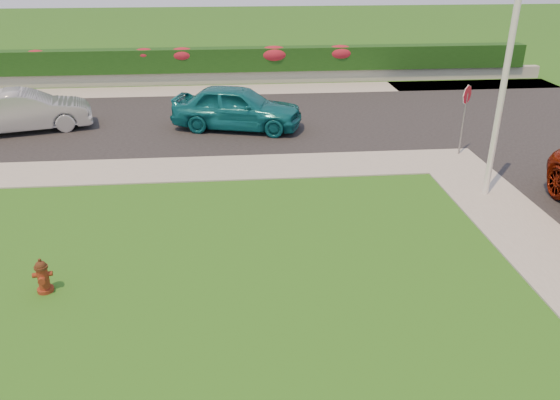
{
  "coord_description": "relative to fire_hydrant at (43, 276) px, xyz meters",
  "views": [
    {
      "loc": [
        0.27,
        -6.49,
        6.06
      ],
      "look_at": [
        1.27,
        4.63,
        0.9
      ],
      "focal_mm": 35.0,
      "sensor_mm": 36.0,
      "label": 1
    }
  ],
  "objects": [
    {
      "name": "ground",
      "position": [
        3.48,
        -2.76,
        -0.34
      ],
      "size": [
        120.0,
        120.0,
        0.0
      ],
      "primitive_type": "plane",
      "color": "black",
      "rests_on": "ground"
    },
    {
      "name": "street_far",
      "position": [
        -1.52,
        11.24,
        -0.32
      ],
      "size": [
        26.0,
        8.0,
        0.04
      ],
      "primitive_type": "cube",
      "color": "black",
      "rests_on": "ground"
    },
    {
      "name": "sidewalk_far",
      "position": [
        -2.52,
        6.24,
        -0.32
      ],
      "size": [
        24.0,
        2.0,
        0.04
      ],
      "primitive_type": "cube",
      "color": "gray",
      "rests_on": "ground"
    },
    {
      "name": "curb_corner",
      "position": [
        10.48,
        6.24,
        -0.32
      ],
      "size": [
        2.0,
        2.0,
        0.04
      ],
      "primitive_type": "cube",
      "color": "gray",
      "rests_on": "ground"
    },
    {
      "name": "sidewalk_beyond",
      "position": [
        2.48,
        16.24,
        -0.32
      ],
      "size": [
        34.0,
        2.0,
        0.04
      ],
      "primitive_type": "cube",
      "color": "gray",
      "rests_on": "ground"
    },
    {
      "name": "retaining_wall",
      "position": [
        2.48,
        17.74,
        -0.04
      ],
      "size": [
        34.0,
        0.4,
        0.6
      ],
      "primitive_type": "cube",
      "color": "gray",
      "rests_on": "ground"
    },
    {
      "name": "hedge",
      "position": [
        2.48,
        17.84,
        0.81
      ],
      "size": [
        32.0,
        0.9,
        1.1
      ],
      "primitive_type": "cube",
      "color": "black",
      "rests_on": "retaining_wall"
    },
    {
      "name": "fire_hydrant",
      "position": [
        0.0,
        0.0,
        0.0
      ],
      "size": [
        0.37,
        0.35,
        0.72
      ],
      "rotation": [
        0.0,
        0.0,
        0.15
      ],
      "color": "#52100C",
      "rests_on": "ground"
    },
    {
      "name": "sedan_teal",
      "position": [
        3.93,
        10.13,
        0.49
      ],
      "size": [
        5.0,
        3.04,
        1.59
      ],
      "primitive_type": "imported",
      "rotation": [
        0.0,
        0.0,
        1.31
      ],
      "color": "#0D5D68",
      "rests_on": "street_far"
    },
    {
      "name": "sedan_silver",
      "position": [
        -3.64,
        10.57,
        0.43
      ],
      "size": [
        4.69,
        2.65,
        1.46
      ],
      "primitive_type": "imported",
      "rotation": [
        0.0,
        0.0,
        1.84
      ],
      "color": "#979A9E",
      "rests_on": "street_far"
    },
    {
      "name": "utility_pole",
      "position": [
        10.47,
        3.65,
        2.58
      ],
      "size": [
        0.16,
        0.16,
        5.85
      ],
      "primitive_type": "cylinder",
      "color": "silver",
      "rests_on": "ground"
    },
    {
      "name": "stop_sign",
      "position": [
        10.99,
        6.78,
        1.32
      ],
      "size": [
        0.45,
        0.45,
        2.27
      ],
      "rotation": [
        0.0,
        0.0,
        0.39
      ],
      "color": "slate",
      "rests_on": "ground"
    },
    {
      "name": "flower_clump_b",
      "position": [
        -5.33,
        17.74,
        1.14
      ],
      "size": [
        1.08,
        0.7,
        0.54
      ],
      "primitive_type": "ellipsoid",
      "color": "#A61C2F",
      "rests_on": "hedge"
    },
    {
      "name": "flower_clump_c",
      "position": [
        -0.34,
        17.74,
        1.13
      ],
      "size": [
        1.13,
        0.73,
        0.57
      ],
      "primitive_type": "ellipsoid",
      "color": "#A61C2F",
      "rests_on": "hedge"
    },
    {
      "name": "flower_clump_d",
      "position": [
        1.45,
        17.74,
        1.09
      ],
      "size": [
        1.34,
        0.86,
        0.67
      ],
      "primitive_type": "ellipsoid",
      "color": "#A61C2F",
      "rests_on": "hedge"
    },
    {
      "name": "flower_clump_e",
      "position": [
        5.87,
        17.74,
        1.05
      ],
      "size": [
        1.55,
        0.99,
        0.77
      ],
      "primitive_type": "ellipsoid",
      "color": "#A61C2F",
      "rests_on": "hedge"
    },
    {
      "name": "flower_clump_f",
      "position": [
        9.13,
        17.74,
        1.07
      ],
      "size": [
        1.45,
        0.93,
        0.72
      ],
      "primitive_type": "ellipsoid",
      "color": "#A61C2F",
      "rests_on": "hedge"
    }
  ]
}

